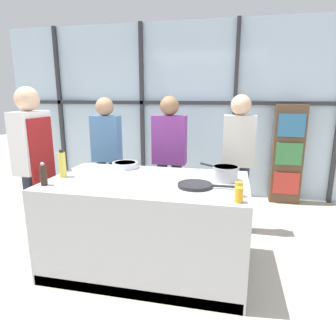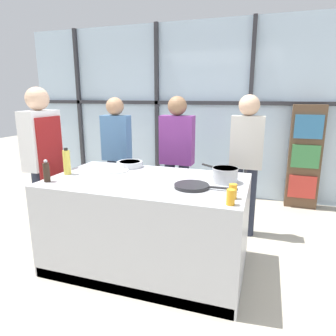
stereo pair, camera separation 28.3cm
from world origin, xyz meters
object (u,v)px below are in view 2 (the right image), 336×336
pepper_grinder (47,172)px  juice_glass_far (233,191)px  chef (44,157)px  spectator_center_right (246,156)px  spectator_far_left (117,150)px  frying_pan (193,186)px  spectator_center_left (177,154)px  oil_bottle (67,162)px  white_plate (116,170)px  saucepan (225,175)px  mixing_bowl (130,164)px  juice_glass_near (231,197)px

pepper_grinder → juice_glass_far: bearing=2.1°
chef → spectator_center_right: bearing=112.7°
spectator_far_left → frying_pan: bearing=139.5°
spectator_center_left → oil_bottle: size_ratio=6.20×
frying_pan → white_plate: bearing=160.8°
frying_pan → saucepan: (0.24, 0.25, 0.06)m
frying_pan → white_plate: size_ratio=1.98×
mixing_bowl → pepper_grinder: bearing=-121.7°
chef → frying_pan: chef is taller
spectator_far_left → juice_glass_near: spectator_far_left is taller
chef → mixing_bowl: bearing=108.0°
chef → mixing_bowl: 0.95m
spectator_center_right → mixing_bowl: 1.34m
mixing_bowl → frying_pan: bearing=-32.3°
spectator_far_left → white_plate: spectator_far_left is taller
juice_glass_near → spectator_center_right: bearing=89.7°
white_plate → juice_glass_far: juice_glass_far is taller
spectator_far_left → frying_pan: (1.31, -1.12, -0.05)m
pepper_grinder → chef: bearing=132.3°
saucepan → mixing_bowl: size_ratio=1.33×
saucepan → frying_pan: bearing=-133.5°
spectator_center_right → white_plate: size_ratio=6.14×
spectator_center_right → saucepan: (-0.12, -0.86, -0.02)m
chef → juice_glass_near: (2.09, -0.55, -0.05)m
mixing_bowl → oil_bottle: 0.67m
spectator_center_left → oil_bottle: (-0.83, -1.06, 0.07)m
spectator_center_left → spectator_center_right: bearing=-180.0°
juice_glass_near → juice_glass_far: size_ratio=1.00×
juice_glass_far → pepper_grinder: bearing=-177.9°
mixing_bowl → juice_glass_far: 1.39m
spectator_far_left → juice_glass_far: size_ratio=14.15×
mixing_bowl → juice_glass_far: (1.19, -0.70, 0.02)m
white_plate → pepper_grinder: pepper_grinder is taller
chef → oil_bottle: bearing=67.2°
saucepan → oil_bottle: bearing=-172.7°
spectator_far_left → saucepan: bearing=150.8°
oil_bottle → mixing_bowl: bearing=45.9°
spectator_center_right → oil_bottle: 1.97m
spectator_far_left → white_plate: (0.40, -0.80, -0.06)m
spectator_center_left → oil_bottle: 1.35m
spectator_far_left → oil_bottle: 1.06m
spectator_center_left → chef: bearing=34.7°
white_plate → juice_glass_far: 1.35m
frying_pan → juice_glass_near: (0.36, -0.31, 0.04)m
mixing_bowl → juice_glass_near: 1.46m
pepper_grinder → saucepan: bearing=17.3°
spectator_center_left → spectator_center_right: size_ratio=0.99×
chef → white_plate: (0.84, 0.08, -0.10)m
white_plate → pepper_grinder: bearing=-126.6°
juice_glass_near → pepper_grinder: bearing=177.3°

